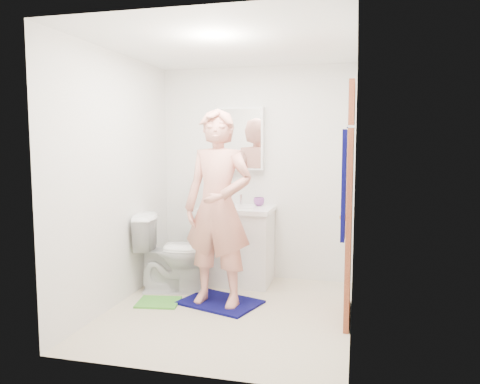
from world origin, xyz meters
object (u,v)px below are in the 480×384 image
Objects in this scene: toilet at (175,253)px; soap_dispenser at (223,198)px; man at (218,208)px; towel at (344,185)px; toothbrush_cup at (259,202)px; medicine_cabinet at (242,139)px; vanity_cabinet at (237,247)px.

soap_dispenser reaches higher than toilet.
man is (0.17, -0.73, -0.00)m from soap_dispenser.
toothbrush_cup is (-0.96, 1.62, -0.35)m from towel.
toilet is at bearing -142.95° from toothbrush_cup.
man is (-0.21, -0.91, 0.05)m from toothbrush_cup.
man is (0.01, -0.99, -0.66)m from medicine_cabinet.
medicine_cabinet is at bearing 59.52° from soap_dispenser.
toilet is at bearing 149.16° from towel.
medicine_cabinet reaches higher than man.
soap_dispenser is 0.75m from man.
vanity_cabinet is at bearing -147.27° from toothbrush_cup.
toilet is (-0.56, -0.67, -1.19)m from medicine_cabinet.
vanity_cabinet is 0.94m from man.
soap_dispenser is (-0.16, -0.04, 0.55)m from vanity_cabinet.
toilet is 6.77× the size of toothbrush_cup.
toothbrush_cup is (0.78, 0.59, 0.49)m from toilet.
towel is 1.41m from man.
vanity_cabinet is at bearing 128.47° from towel.
man is (0.57, -0.32, 0.54)m from toilet.
towel is 1.92m from toothbrush_cup.
soap_dispenser is at bearing -165.74° from vanity_cabinet.
vanity_cabinet is 0.72m from toilet.
towel reaches higher than toilet.
vanity_cabinet is at bearing -63.75° from toilet.
medicine_cabinet reaches higher than vanity_cabinet.
towel is at bearing -133.20° from toilet.
towel is 2.19m from toilet.
man is at bearing -102.78° from toothbrush_cup.
toilet is at bearing 158.28° from man.
medicine_cabinet reaches higher than toothbrush_cup.
man reaches higher than toothbrush_cup.
towel is 6.63× the size of toothbrush_cup.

